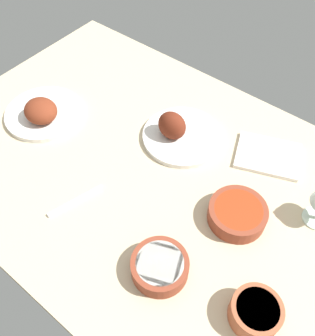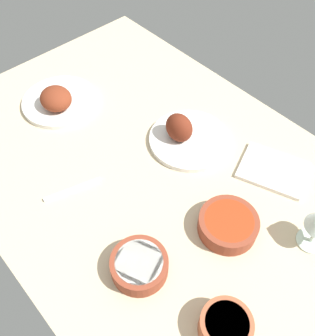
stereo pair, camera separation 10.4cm
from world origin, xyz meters
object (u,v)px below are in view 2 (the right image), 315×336
at_px(bowl_cream, 139,265).
at_px(folded_napkin, 273,170).
at_px(fork_loose, 73,189).
at_px(plate_near_viewer, 186,135).
at_px(plate_center_main, 58,100).
at_px(bowl_soup, 225,326).
at_px(bowl_sauce, 228,224).

xyz_separation_m(bowl_cream, folded_napkin, (-0.03, -0.47, -0.02)).
xyz_separation_m(bowl_cream, fork_loose, (0.29, -0.01, -0.02)).
xyz_separation_m(plate_near_viewer, fork_loose, (0.08, 0.35, -0.02)).
bearing_deg(plate_center_main, bowl_cream, 164.18).
height_order(bowl_cream, folded_napkin, bowl_cream).
bearing_deg(bowl_soup, bowl_sauce, -50.32).
bearing_deg(bowl_sauce, bowl_soup, 129.68).
height_order(bowl_sauce, bowl_cream, same).
distance_m(plate_near_viewer, bowl_sauce, 0.31).
bearing_deg(plate_near_viewer, bowl_soup, 143.78).
xyz_separation_m(plate_center_main, bowl_soup, (-0.82, 0.13, 0.01)).
distance_m(plate_center_main, bowl_sauce, 0.67).
xyz_separation_m(bowl_soup, fork_loose, (0.52, 0.03, -0.03)).
distance_m(plate_center_main, bowl_soup, 0.83).
bearing_deg(fork_loose, bowl_sauce, 137.75).
relative_size(plate_center_main, fork_loose, 1.52).
relative_size(plate_center_main, bowl_cream, 1.81).
relative_size(bowl_soup, folded_napkin, 0.61).
distance_m(plate_near_viewer, folded_napkin, 0.27).
bearing_deg(fork_loose, plate_center_main, -100.90).
distance_m(bowl_soup, folded_napkin, 0.47).
distance_m(bowl_sauce, fork_loose, 0.42).
bearing_deg(bowl_cream, plate_center_main, -15.82).
height_order(plate_center_main, fork_loose, plate_center_main).
bearing_deg(bowl_cream, folded_napkin, -93.87).
bearing_deg(bowl_sauce, plate_center_main, 5.27).
distance_m(bowl_sauce, bowl_cream, 0.24).
bearing_deg(fork_loose, folded_napkin, 160.80).
distance_m(bowl_soup, fork_loose, 0.52).
distance_m(bowl_sauce, bowl_soup, 0.24).
relative_size(bowl_soup, fork_loose, 0.69).
distance_m(plate_near_viewer, bowl_soup, 0.54).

